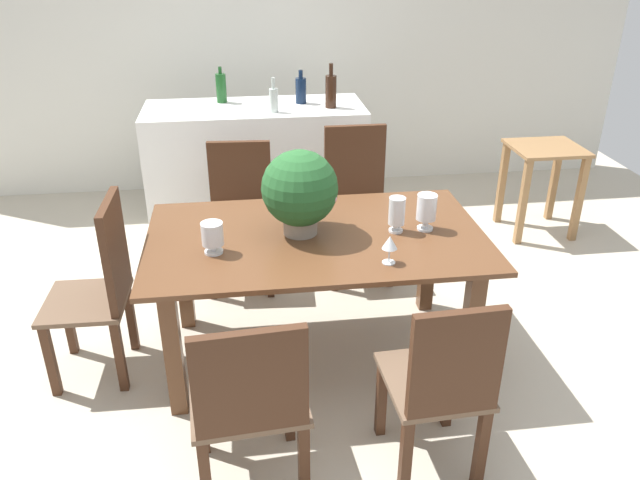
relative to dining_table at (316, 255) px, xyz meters
The scene contains 19 objects.
ground_plane 0.65m from the dining_table, 90.00° to the left, with size 7.04×7.04×0.00m, color #BCB29E.
back_wall 2.83m from the dining_table, 90.00° to the left, with size 6.40×0.10×2.60m, color silver.
dining_table is the anchor object (origin of this frame).
chair_near_left 1.03m from the dining_table, 112.21° to the right, with size 0.50×0.48×0.90m.
chair_far_right 1.04m from the dining_table, 67.60° to the left, with size 0.45×0.43×1.02m.
chair_far_left 1.04m from the dining_table, 112.09° to the left, with size 0.48×0.49×0.94m.
chair_near_right 1.04m from the dining_table, 67.18° to the right, with size 0.43×0.47×0.92m.
chair_head_end 1.11m from the dining_table, behind, with size 0.43×0.45×1.00m.
flower_centerpiece 0.37m from the dining_table, 156.63° to the left, with size 0.39×0.40×0.45m.
crystal_vase_left 0.58m from the dining_table, 165.92° to the right, with size 0.11×0.11×0.16m.
crystal_vase_center_near 0.63m from the dining_table, ahead, with size 0.10×0.10×0.20m.
crystal_vase_right 0.48m from the dining_table, ahead, with size 0.09×0.09×0.19m.
wine_glass 0.51m from the dining_table, 48.86° to the right, with size 0.07×0.07×0.14m.
kitchen_counter 1.80m from the dining_table, 97.92° to the left, with size 1.66×0.66×0.98m, color white.
wine_bottle_tall 1.78m from the dining_table, 79.13° to the left, with size 0.08×0.08×0.33m.
wine_bottle_dark 1.90m from the dining_table, 86.41° to the left, with size 0.08×0.08×0.25m.
wine_bottle_clear 2.06m from the dining_table, 104.01° to the left, with size 0.08×0.08×0.27m.
wine_bottle_amber 1.67m from the dining_table, 93.81° to the left, with size 0.06×0.06×0.25m.
side_table 2.38m from the dining_table, 35.50° to the left, with size 0.53×0.49×0.70m.
Camera 1 is at (-0.36, -3.04, 2.17)m, focal length 34.99 mm.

